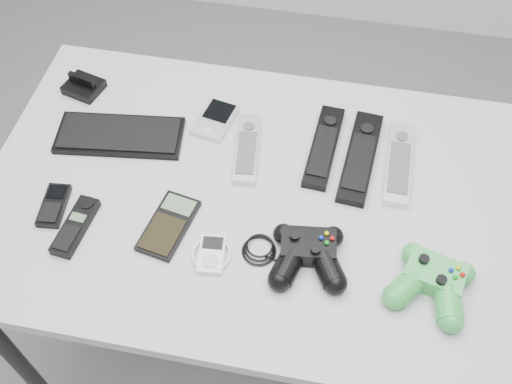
% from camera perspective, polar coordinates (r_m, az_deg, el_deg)
% --- Properties ---
extents(floor, '(3.50, 3.50, 0.00)m').
position_cam_1_polar(floor, '(2.00, 0.46, -15.13)').
color(floor, slate).
rests_on(floor, ground).
extents(desk, '(1.20, 0.77, 0.81)m').
position_cam_1_polar(desk, '(1.37, -0.06, -1.88)').
color(desk, '#AFAFB1').
rests_on(desk, floor).
extents(pda_keyboard, '(0.31, 0.16, 0.02)m').
position_cam_1_polar(pda_keyboard, '(1.44, -12.85, 5.33)').
color(pda_keyboard, black).
rests_on(pda_keyboard, desk).
extents(dock_bracket, '(0.10, 0.10, 0.05)m').
position_cam_1_polar(dock_bracket, '(1.56, -16.18, 9.91)').
color(dock_bracket, black).
rests_on(dock_bracket, desk).
extents(pda, '(0.10, 0.13, 0.02)m').
position_cam_1_polar(pda, '(1.44, -3.90, 6.90)').
color(pda, silver).
rests_on(pda, desk).
extents(remote_silver_a, '(0.07, 0.20, 0.02)m').
position_cam_1_polar(remote_silver_a, '(1.38, -0.86, 4.20)').
color(remote_silver_a, silver).
rests_on(remote_silver_a, desk).
extents(remote_black_a, '(0.07, 0.24, 0.02)m').
position_cam_1_polar(remote_black_a, '(1.39, 6.49, 4.37)').
color(remote_black_a, black).
rests_on(remote_black_a, desk).
extents(remote_black_b, '(0.09, 0.27, 0.03)m').
position_cam_1_polar(remote_black_b, '(1.38, 9.92, 3.34)').
color(remote_black_b, black).
rests_on(remote_black_b, desk).
extents(remote_silver_b, '(0.06, 0.24, 0.02)m').
position_cam_1_polar(remote_silver_b, '(1.39, 13.47, 2.77)').
color(remote_silver_b, silver).
rests_on(remote_silver_b, desk).
extents(mobile_phone, '(0.06, 0.11, 0.02)m').
position_cam_1_polar(mobile_phone, '(1.35, -18.71, -1.19)').
color(mobile_phone, black).
rests_on(mobile_phone, desk).
extents(cordless_handset, '(0.06, 0.15, 0.02)m').
position_cam_1_polar(cordless_handset, '(1.30, -16.82, -3.13)').
color(cordless_handset, black).
rests_on(cordless_handset, desk).
extents(calculator, '(0.11, 0.17, 0.02)m').
position_cam_1_polar(calculator, '(1.27, -8.32, -3.13)').
color(calculator, black).
rests_on(calculator, desk).
extents(mp3_player, '(0.09, 0.09, 0.02)m').
position_cam_1_polar(mp3_player, '(1.22, -4.26, -5.94)').
color(mp3_player, silver).
rests_on(mp3_player, desk).
extents(controller_black, '(0.28, 0.20, 0.05)m').
position_cam_1_polar(controller_black, '(1.20, 4.98, -5.80)').
color(controller_black, black).
rests_on(controller_black, desk).
extents(controller_green, '(0.19, 0.20, 0.05)m').
position_cam_1_polar(controller_green, '(1.21, 16.45, -8.11)').
color(controller_green, '#248628').
rests_on(controller_green, desk).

